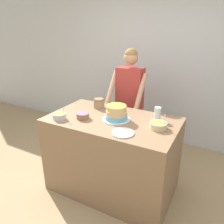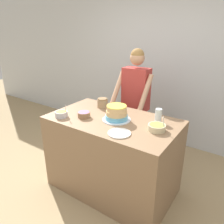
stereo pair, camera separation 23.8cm
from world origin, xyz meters
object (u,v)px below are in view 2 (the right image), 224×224
Objects in this scene: cake at (117,113)px; frosting_bowl_olive at (157,127)px; frosting_bowl_purple at (84,114)px; drinking_glass at (158,115)px; frosting_bowl_orange at (61,114)px; stoneware_jar at (103,103)px; person_baker at (135,95)px; ceramic_plate at (119,133)px.

cake is 1.80× the size of frosting_bowl_olive.
drinking_glass is (0.75, 0.36, 0.04)m from frosting_bowl_purple.
frosting_bowl_orange is at bearing -153.42° from cake.
stoneware_jar reaches higher than frosting_bowl_purple.
cake is 0.64m from frosting_bowl_orange.
frosting_bowl_purple is 0.84m from frosting_bowl_olive.
person_baker is 12.48× the size of stoneware_jar.
drinking_glass is 0.52m from ceramic_plate.
drinking_glass is at bearing 26.98° from frosting_bowl_orange.
person_baker is at bearing 103.28° from cake.
stoneware_jar is (-0.37, 0.24, -0.02)m from cake.
cake is at bearing -32.90° from stoneware_jar.
cake is at bearing -152.45° from drinking_glass.
frosting_bowl_purple is at bearing -86.89° from stoneware_jar.
person_baker is at bearing 69.72° from frosting_bowl_orange.
frosting_bowl_olive is (0.83, 0.15, 0.00)m from frosting_bowl_purple.
drinking_glass is at bearing 25.21° from frosting_bowl_purple.
cake is 1.97× the size of frosting_bowl_orange.
drinking_glass is at bearing 27.55° from cake.
stoneware_jar is (-0.85, 0.24, 0.02)m from frosting_bowl_olive.
drinking_glass is 0.78m from stoneware_jar.
cake reaches higher than ceramic_plate.
frosting_bowl_purple is at bearing -100.56° from person_baker.
frosting_bowl_orange is 1.09m from drinking_glass.
cake reaches higher than stoneware_jar.
frosting_bowl_orange reaches higher than frosting_bowl_purple.
stoneware_jar is (0.20, 0.53, 0.02)m from frosting_bowl_orange.
frosting_bowl_orange is (-0.57, -0.29, -0.04)m from cake.
frosting_bowl_olive is 1.34× the size of stoneware_jar.
frosting_bowl_olive is (0.48, 0.00, -0.04)m from cake.
frosting_bowl_olive is 1.09m from frosting_bowl_orange.
cake is at bearing 22.42° from frosting_bowl_purple.
frosting_bowl_olive is 0.22m from drinking_glass.
drinking_glass is (0.40, 0.21, -0.00)m from cake.
frosting_bowl_olive is (0.66, -0.77, -0.02)m from person_baker.
frosting_bowl_orange is at bearing -110.28° from person_baker.
ceramic_plate is at bearing -112.22° from drinking_glass.
stoneware_jar reaches higher than ceramic_plate.
drinking_glass is at bearing 67.78° from ceramic_plate.
stoneware_jar is at bearing 147.10° from cake.
frosting_bowl_purple is (-0.35, -0.15, -0.04)m from cake.
frosting_bowl_olive is at bearing 15.34° from frosting_bowl_orange.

